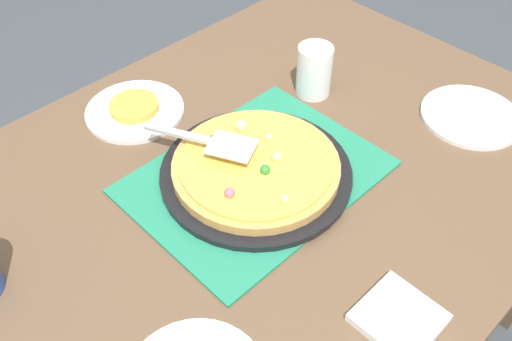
% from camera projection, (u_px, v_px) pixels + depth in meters
% --- Properties ---
extents(dining_table, '(1.40, 1.00, 0.75)m').
position_uv_depth(dining_table, '(256.00, 213.00, 1.20)').
color(dining_table, brown).
rests_on(dining_table, ground_plane).
extents(placemat, '(0.48, 0.36, 0.01)m').
position_uv_depth(placemat, '(256.00, 177.00, 1.12)').
color(placemat, '#237F5B').
rests_on(placemat, dining_table).
extents(pizza_pan, '(0.38, 0.38, 0.01)m').
position_uv_depth(pizza_pan, '(256.00, 173.00, 1.11)').
color(pizza_pan, black).
rests_on(pizza_pan, placemat).
extents(pizza, '(0.33, 0.33, 0.05)m').
position_uv_depth(pizza, '(256.00, 166.00, 1.10)').
color(pizza, tan).
rests_on(pizza, pizza_pan).
extents(plate_far_right, '(0.22, 0.22, 0.01)m').
position_uv_depth(plate_far_right, '(135.00, 111.00, 1.26)').
color(plate_far_right, white).
rests_on(plate_far_right, dining_table).
extents(plate_side, '(0.22, 0.22, 0.01)m').
position_uv_depth(plate_side, '(471.00, 116.00, 1.25)').
color(plate_side, white).
rests_on(plate_side, dining_table).
extents(served_slice_right, '(0.11, 0.11, 0.02)m').
position_uv_depth(served_slice_right, '(134.00, 106.00, 1.25)').
color(served_slice_right, gold).
rests_on(served_slice_right, plate_far_right).
extents(cup_near, '(0.08, 0.08, 0.12)m').
position_uv_depth(cup_near, '(314.00, 71.00, 1.28)').
color(cup_near, white).
rests_on(cup_near, dining_table).
extents(pizza_server, '(0.14, 0.23, 0.01)m').
position_uv_depth(pizza_server, '(209.00, 141.00, 1.09)').
color(pizza_server, silver).
rests_on(pizza_server, pizza).
extents(napkin_stack, '(0.12, 0.12, 0.02)m').
position_uv_depth(napkin_stack, '(399.00, 318.00, 0.89)').
color(napkin_stack, white).
rests_on(napkin_stack, dining_table).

